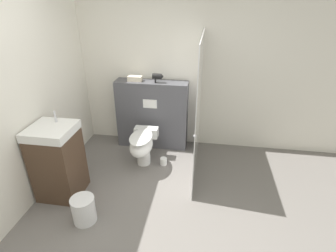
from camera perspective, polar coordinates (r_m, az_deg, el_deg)
ground_plane at (r=3.02m, az=-6.32°, el=-24.04°), size 12.00×12.00×0.00m
wall_back at (r=4.25m, az=0.65°, el=11.90°), size 8.00×0.06×2.50m
partition_panel at (r=4.34m, az=-3.43°, el=2.53°), size 1.15×0.30×1.12m
shower_glass at (r=3.57m, az=6.67°, el=3.79°), size 0.04×1.48×1.91m
toilet at (r=3.90m, az=-5.60°, el=-4.13°), size 0.36×0.67×0.53m
sink_vanity at (r=3.55m, az=-22.85°, el=-7.11°), size 0.51×0.50×1.10m
hair_drier at (r=4.06m, az=-2.26°, el=10.72°), size 0.17×0.08×0.14m
folded_towel at (r=4.19m, az=-7.19°, el=10.22°), size 0.22×0.12×0.08m
spare_toilet_roll at (r=4.03m, az=-0.99°, el=-7.70°), size 0.10×0.10×0.12m
waste_bin at (r=3.25m, az=-17.86°, el=-16.96°), size 0.27×0.27×0.32m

